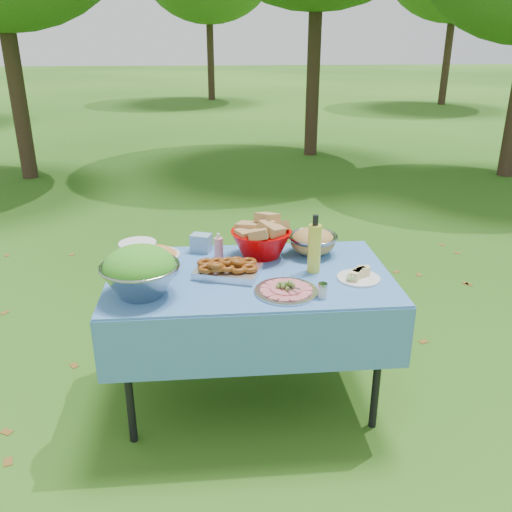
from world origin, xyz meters
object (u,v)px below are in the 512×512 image
Objects in this scene: salad_bowl at (140,271)px; picnic_table at (250,337)px; plate_stack at (138,249)px; oil_bottle at (315,244)px; charcuterie_platter at (286,286)px; bread_bowl at (261,237)px; pasta_bowl_steel at (313,241)px.

picnic_table is at bearing 20.47° from salad_bowl.
salad_bowl is 0.51m from plate_stack.
salad_bowl is 1.21× the size of oil_bottle.
charcuterie_platter is at bearing -126.69° from oil_bottle.
oil_bottle is (0.94, -0.29, 0.11)m from plate_stack.
plate_stack is at bearing 176.12° from bread_bowl.
salad_bowl is at bearing 177.18° from charcuterie_platter.
picnic_table is at bearing -178.89° from oil_bottle.
plate_stack is at bearing 153.94° from picnic_table.
bread_bowl is (0.69, -0.05, 0.07)m from plate_stack.
picnic_table is at bearing -145.43° from pasta_bowl_steel.
picnic_table is 3.92× the size of salad_bowl.
oil_bottle is (0.34, 0.01, 0.53)m from picnic_table.
bread_bowl is at bearing -177.61° from pasta_bowl_steel.
pasta_bowl_steel is 0.89× the size of oil_bottle.
pasta_bowl_steel reaches higher than charcuterie_platter.
salad_bowl is (-0.53, -0.20, 0.50)m from picnic_table.
salad_bowl is at bearing -81.89° from plate_stack.
plate_stack is at bearing 98.11° from salad_bowl.
bread_bowl is (0.62, 0.45, -0.01)m from salad_bowl.
bread_bowl is at bearing 98.71° from charcuterie_platter.
pasta_bowl_steel is 0.27m from oil_bottle.
charcuterie_platter is at bearing -34.74° from plate_stack.
salad_bowl is at bearing -144.07° from bread_bowl.
oil_bottle is (0.25, -0.24, 0.04)m from bread_bowl.
bread_bowl is at bearing 136.19° from oil_bottle.
oil_bottle is at bearing 53.31° from charcuterie_platter.
bread_bowl reaches higher than picnic_table.
oil_bottle reaches higher than bread_bowl.
salad_bowl is at bearing -159.53° from picnic_table.
oil_bottle is (0.87, 0.21, 0.03)m from salad_bowl.
charcuterie_platter is at bearing -81.29° from bread_bowl.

